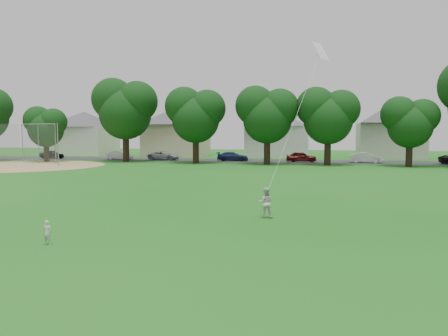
% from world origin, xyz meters
% --- Properties ---
extents(ground, '(160.00, 160.00, 0.00)m').
position_xyz_m(ground, '(0.00, 0.00, 0.00)').
color(ground, '#165A14').
rests_on(ground, ground).
extents(street, '(90.00, 7.00, 0.01)m').
position_xyz_m(street, '(0.00, 42.00, 0.01)').
color(street, '#2D2D30').
rests_on(street, ground).
extents(dirt_infield, '(18.00, 18.00, 0.02)m').
position_xyz_m(dirt_infield, '(-26.00, 28.00, 0.01)').
color(dirt_infield, '#9E7F51').
rests_on(dirt_infield, ground).
extents(toddler, '(0.30, 0.20, 0.81)m').
position_xyz_m(toddler, '(-2.60, -1.65, 0.40)').
color(toddler, silver).
rests_on(toddler, ground).
extents(older_boy, '(0.67, 0.54, 1.31)m').
position_xyz_m(older_boy, '(3.81, 4.32, 0.65)').
color(older_boy, silver).
rests_on(older_boy, ground).
extents(kite, '(1.61, 2.92, 8.55)m').
position_xyz_m(kite, '(4.92, 6.64, 4.35)').
color(kite, white).
rests_on(kite, ground).
extents(baseball_backstop, '(10.40, 3.99, 4.69)m').
position_xyz_m(baseball_backstop, '(-26.93, 31.84, 2.35)').
color(baseball_backstop, gray).
rests_on(baseball_backstop, ground).
extents(tree_row, '(83.79, 8.64, 11.74)m').
position_xyz_m(tree_row, '(4.24, 35.87, 6.58)').
color(tree_row, black).
rests_on(tree_row, ground).
extents(parked_cars, '(56.90, 2.31, 1.28)m').
position_xyz_m(parked_cars, '(-2.48, 41.00, 0.61)').
color(parked_cars, black).
rests_on(parked_cars, ground).
extents(house_row, '(76.92, 13.46, 9.32)m').
position_xyz_m(house_row, '(0.29, 52.00, 4.51)').
color(house_row, silver).
rests_on(house_row, ground).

